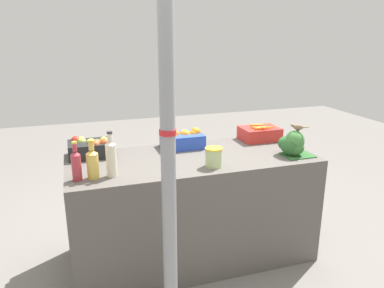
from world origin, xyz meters
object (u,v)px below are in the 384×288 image
Objects in this scene: juice_bottle_ruby at (76,165)px; juice_bottle_cloudy at (111,158)px; sparrow_bird at (298,127)px; pickle_jar at (214,157)px; carrot_crate at (260,133)px; orange_crate at (183,139)px; broccoli_pile at (292,144)px; juice_bottle_golden at (93,163)px; support_pole at (168,152)px; apple_crate at (91,147)px.

juice_bottle_cloudy is at bearing -0.00° from juice_bottle_ruby.
juice_bottle_ruby is 2.11× the size of sparrow_bird.
carrot_crate is at bearing 38.74° from pickle_jar.
orange_crate is 1.07× the size of juice_bottle_cloudy.
juice_bottle_golden is at bearing -179.81° from broccoli_pile.
orange_crate is 0.78m from juice_bottle_cloudy.
pickle_jar is 0.70m from sparrow_bird.
support_pole reaches higher than juice_bottle_ruby.
sparrow_bird is (0.75, -0.47, 0.15)m from orange_crate.
pickle_jar is 1.14× the size of sparrow_bird.
juice_bottle_golden reaches higher than carrot_crate.
support_pole reaches higher than apple_crate.
sparrow_bird reaches higher than orange_crate.
orange_crate is 0.96m from juice_bottle_ruby.
apple_crate reaches higher than carrot_crate.
carrot_crate is at bearing 19.39° from juice_bottle_cloudy.
juice_bottle_cloudy is 0.69m from pickle_jar.
juice_bottle_ruby is 0.10m from juice_bottle_golden.
juice_bottle_ruby reaches higher than sparrow_bird.
broccoli_pile is at bearing 0.21° from juice_bottle_cloudy.
juice_bottle_cloudy is (-1.34, -0.00, 0.04)m from broccoli_pile.
pickle_jar is at bearing 46.22° from support_pole.
juice_bottle_cloudy reaches higher than apple_crate.
juice_bottle_ruby reaches higher than orange_crate.
juice_bottle_cloudy is at bearing -179.79° from broccoli_pile.
sparrow_bird reaches higher than carrot_crate.
support_pole is 7.49× the size of juice_bottle_cloudy.
orange_crate is at bearing 97.96° from pickle_jar.
pickle_jar is at bearing -141.26° from carrot_crate.
carrot_crate is 2.36× the size of pickle_jar.
sparrow_bird is at bearing -31.89° from orange_crate.
support_pole is at bearing -137.94° from carrot_crate.
broccoli_pile is 1.80× the size of pickle_jar.
broccoli_pile reaches higher than apple_crate.
apple_crate is 1.00× the size of orange_crate.
support_pole is 1.21m from broccoli_pile.
juice_bottle_golden reaches higher than juice_bottle_ruby.
juice_bottle_golden is 0.81m from pickle_jar.
broccoli_pile is 0.65m from pickle_jar.
juice_bottle_ruby is at bearing -103.90° from apple_crate.
broccoli_pile is 0.97× the size of juice_bottle_golden.
juice_bottle_ruby is 1.59m from sparrow_bird.
juice_bottle_golden reaches higher than broccoli_pile.
pickle_jar is at bearing -176.40° from broccoli_pile.
sparrow_bird reaches higher than apple_crate.
broccoli_pile is (1.44, -0.46, 0.02)m from apple_crate.
juice_bottle_ruby is (-0.11, -0.46, 0.03)m from apple_crate.
juice_bottle_cloudy is (-0.25, 0.49, -0.16)m from support_pole.
juice_bottle_golden is 0.12m from juice_bottle_cloudy.
sparrow_bird reaches higher than pickle_jar.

